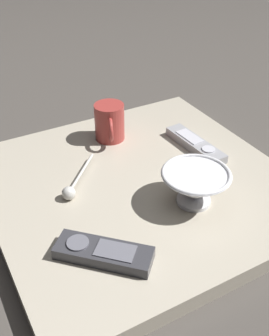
{
  "coord_description": "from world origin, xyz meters",
  "views": [
    {
      "loc": [
        0.61,
        -0.35,
        0.56
      ],
      "look_at": [
        -0.02,
        0.0,
        0.06
      ],
      "focal_mm": 43.82,
      "sensor_mm": 36.0,
      "label": 1
    }
  ],
  "objects_px": {
    "teaspoon": "(71,189)",
    "coffee_mug": "(110,122)",
    "tv_remote_near": "(195,145)",
    "tv_remote_far": "(103,253)",
    "cereal_bowl": "(195,185)"
  },
  "relations": [
    {
      "from": "coffee_mug",
      "to": "tv_remote_near",
      "type": "relative_size",
      "value": 0.56
    },
    {
      "from": "teaspoon",
      "to": "tv_remote_far",
      "type": "relative_size",
      "value": 0.77
    },
    {
      "from": "coffee_mug",
      "to": "tv_remote_near",
      "type": "distance_m",
      "value": 0.21
    },
    {
      "from": "teaspoon",
      "to": "coffee_mug",
      "type": "bearing_deg",
      "value": 133.94
    },
    {
      "from": "coffee_mug",
      "to": "teaspoon",
      "type": "distance_m",
      "value": 0.23
    },
    {
      "from": "teaspoon",
      "to": "tv_remote_near",
      "type": "xyz_separation_m",
      "value": [
        -0.02,
        0.32,
        -0.0
      ]
    },
    {
      "from": "tv_remote_near",
      "to": "teaspoon",
      "type": "bearing_deg",
      "value": -86.32
    },
    {
      "from": "tv_remote_near",
      "to": "tv_remote_far",
      "type": "bearing_deg",
      "value": -58.7
    },
    {
      "from": "tv_remote_near",
      "to": "tv_remote_far",
      "type": "xyz_separation_m",
      "value": [
        0.21,
        -0.34,
        0.0
      ]
    },
    {
      "from": "coffee_mug",
      "to": "tv_remote_far",
      "type": "xyz_separation_m",
      "value": [
        0.34,
        -0.18,
        -0.03
      ]
    },
    {
      "from": "coffee_mug",
      "to": "tv_remote_near",
      "type": "bearing_deg",
      "value": 48.27
    },
    {
      "from": "cereal_bowl",
      "to": "teaspoon",
      "type": "bearing_deg",
      "value": -124.45
    },
    {
      "from": "cereal_bowl",
      "to": "tv_remote_near",
      "type": "bearing_deg",
      "value": 143.18
    },
    {
      "from": "coffee_mug",
      "to": "tv_remote_far",
      "type": "bearing_deg",
      "value": -27.89
    },
    {
      "from": "cereal_bowl",
      "to": "tv_remote_far",
      "type": "distance_m",
      "value": 0.23
    }
  ]
}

